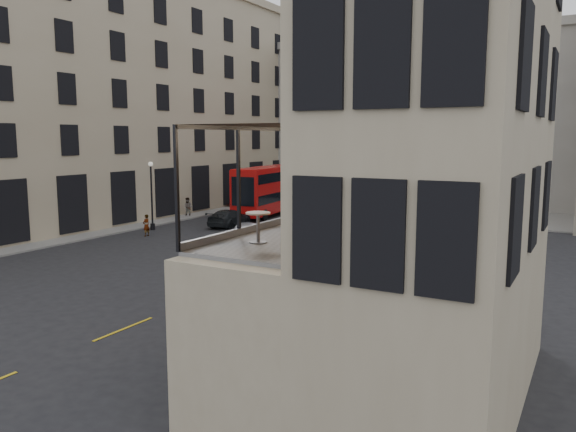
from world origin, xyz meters
The scene contains 31 objects.
ground centered at (0.00, 0.00, 0.00)m, with size 140.00×140.00×0.00m, color black.
host_building_main centered at (9.95, 0.00, 7.79)m, with size 7.26×11.40×15.10m.
host_frontage centered at (6.50, 0.00, 2.25)m, with size 3.00×11.00×4.50m, color tan.
cafe_floor centered at (6.50, 0.00, 4.55)m, with size 3.00×10.00×0.10m, color slate.
building_left centered at (-26.96, 20.00, 11.38)m, with size 14.60×50.60×22.00m.
gateway centered at (-5.00, 47.99, 9.39)m, with size 35.00×10.60×18.00m.
pavement_far centered at (-6.00, 38.00, 0.06)m, with size 40.00×12.00×0.12m, color slate.
pavement_left centered at (-22.00, 12.00, 0.06)m, with size 8.00×48.00×0.12m, color slate.
traffic_light_near centered at (-1.00, 12.00, 2.42)m, with size 0.16×0.20×3.80m.
traffic_light_far centered at (-15.00, 28.00, 2.42)m, with size 0.16×0.20×3.80m.
street_lamp_a centered at (-17.00, 18.00, 2.39)m, with size 0.36×0.36×5.33m.
street_lamp_b centered at (-6.00, 34.00, 2.39)m, with size 0.36×0.36×5.33m.
bus_near centered at (3.50, 6.83, 2.34)m, with size 3.78×10.64×4.16m.
bus_far centered at (-13.35, 30.04, 2.53)m, with size 3.76×11.51×4.51m.
car_a centered at (-6.79, 15.65, 0.82)m, with size 1.93×4.80×1.64m, color gray.
car_b centered at (-1.82, 25.00, 0.82)m, with size 1.74×4.99×1.65m, color maroon.
car_c centered at (-12.74, 22.37, 0.69)m, with size 1.93×4.75×1.38m, color black.
bicycle centered at (-3.28, 17.38, 0.42)m, with size 0.55×1.58×0.83m, color gray.
cyclist centered at (-2.88, 15.87, 0.76)m, with size 0.55×0.36×1.52m, color #EDFF1A.
pedestrian_a centered at (-19.00, 24.85, 0.89)m, with size 0.87×0.68×1.78m, color gray.
pedestrian_b centered at (-9.25, 28.92, 0.82)m, with size 1.07×0.61×1.65m, color gray.
pedestrian_c centered at (1.54, 30.42, 0.96)m, with size 1.13×0.47×1.93m, color gray.
pedestrian_d centered at (4.60, 32.35, 0.86)m, with size 0.84×0.55×1.72m, color gray.
pedestrian_e centered at (-15.40, 15.60, 0.80)m, with size 0.59×0.38×1.61m, color gray.
cafe_table_near centered at (6.02, -3.17, 5.11)m, with size 0.62×0.62×0.77m.
cafe_table_mid centered at (5.92, -0.20, 5.04)m, with size 0.53×0.53×0.66m.
cafe_table_far centered at (5.69, 3.38, 5.08)m, with size 0.58×0.58×0.73m.
cafe_chair_a centered at (7.44, -2.57, 4.85)m, with size 0.45×0.45×0.81m.
cafe_chair_b centered at (7.23, -1.01, 4.89)m, with size 0.49×0.49×0.96m.
cafe_chair_c centered at (7.20, 1.18, 4.83)m, with size 0.43×0.43×0.76m.
cafe_chair_d centered at (7.15, 3.58, 4.89)m, with size 0.57×0.57×0.97m.
Camera 1 is at (13.35, -14.87, 7.22)m, focal length 35.00 mm.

